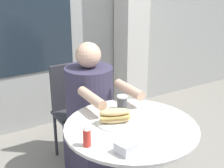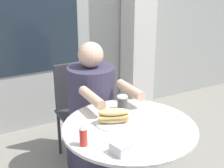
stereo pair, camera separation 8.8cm
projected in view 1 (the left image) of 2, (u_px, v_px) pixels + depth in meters
lattice_pillar at (132, 12)px, 3.46m from camera, size 0.29×0.29×2.40m
cafe_table at (130, 153)px, 1.98m from camera, size 0.83×0.83×0.75m
diner_chair at (74, 103)px, 2.78m from camera, size 0.38×0.38×0.87m
seated_diner at (92, 122)px, 2.51m from camera, size 0.37×0.67×1.14m
sandwich_on_plate at (115, 117)px, 1.92m from camera, size 0.23×0.23×0.10m
drink_cup at (122, 103)px, 2.11m from camera, size 0.07×0.07×0.10m
napkin_box at (125, 148)px, 1.62m from camera, size 0.11×0.11×0.06m
condiment_bottle at (87, 136)px, 1.67m from camera, size 0.04×0.04×0.13m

